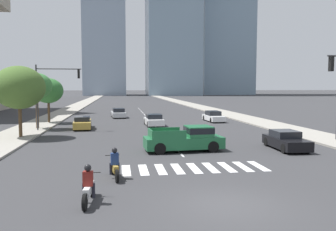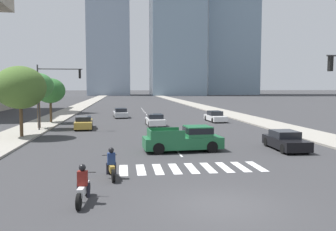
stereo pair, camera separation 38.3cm
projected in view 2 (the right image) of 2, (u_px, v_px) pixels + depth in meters
ground_plane at (223, 205)px, 12.89m from camera, size 800.00×800.00×0.00m
sidewalk_east at (256, 121)px, 44.16m from camera, size 4.00×260.00×0.15m
sidewalk_west at (43, 123)px, 40.93m from camera, size 4.00×260.00×0.15m
crosswalk_near at (192, 168)px, 18.72m from camera, size 7.65×2.46×0.01m
lane_divider_center at (151, 119)px, 46.40m from camera, size 0.14×50.00×0.01m
motorcycle_lead at (83, 188)px, 13.11m from camera, size 0.70×2.23×1.49m
motorcycle_trailing at (111, 166)px, 16.64m from camera, size 0.70×2.17×1.49m
pickup_truck at (186, 139)px, 23.68m from camera, size 5.35×2.29×1.67m
sedan_gold_0 at (84, 123)px, 36.28m from camera, size 2.04×4.87×1.28m
sedan_white_1 at (155, 120)px, 39.01m from camera, size 1.95×4.39×1.30m
sedan_silver_2 at (120, 113)px, 49.46m from camera, size 2.18×4.92×1.31m
sedan_white_3 at (215, 117)px, 43.69m from camera, size 1.88×4.70×1.30m
sedan_black_4 at (286, 141)px, 24.23m from camera, size 1.92×4.32×1.29m
traffic_signal_far at (54, 86)px, 33.92m from camera, size 4.50×0.28×6.27m
street_tree_nearest at (20, 88)px, 29.28m from camera, size 4.21×4.21×5.90m
street_tree_second at (38, 86)px, 35.43m from camera, size 3.08×3.08×5.55m
street_tree_third at (50, 91)px, 41.36m from camera, size 3.44×3.44×5.17m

